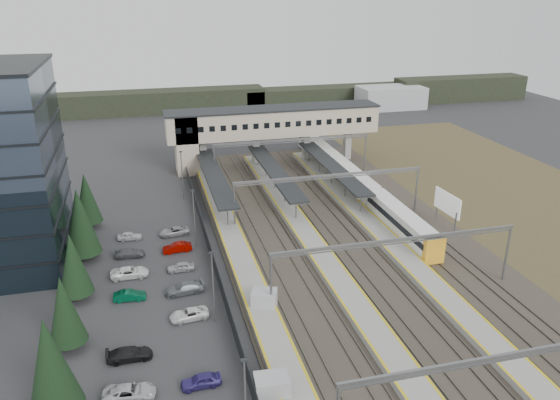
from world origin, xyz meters
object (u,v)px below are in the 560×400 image
object	(u,v)px
relay_cabin_far	(264,301)
billboard	(447,204)
relay_cabin_near	(272,389)
train	(352,180)
footbridge	(259,126)

from	to	relation	value
relay_cabin_far	billboard	size ratio (longest dim) A/B	0.53
relay_cabin_near	train	distance (m)	51.94
relay_cabin_far	train	xyz separation A→B (m)	(22.58, 32.19, 0.73)
footbridge	train	bearing A→B (deg)	-54.20
train	footbridge	bearing A→B (deg)	125.80
relay_cabin_far	billboard	xyz separation A→B (m)	(30.07, 14.85, 2.29)
relay_cabin_near	relay_cabin_far	xyz separation A→B (m)	(2.38, 13.35, 0.00)
train	billboard	xyz separation A→B (m)	(7.49, -17.34, 1.57)
train	billboard	world-z (taller)	billboard
relay_cabin_near	relay_cabin_far	distance (m)	13.56
footbridge	train	world-z (taller)	footbridge
train	billboard	size ratio (longest dim) A/B	9.20
train	relay_cabin_near	bearing A→B (deg)	-118.73
billboard	footbridge	bearing A→B (deg)	119.92
relay_cabin_near	footbridge	world-z (taller)	footbridge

